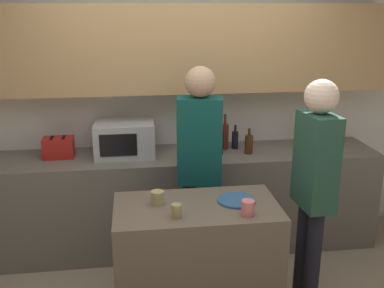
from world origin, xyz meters
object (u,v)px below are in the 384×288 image
at_px(microwave, 125,139).
at_px(bottle_2, 235,139).
at_px(cup_1, 177,211).
at_px(plate_on_island, 236,200).
at_px(toaster, 59,148).
at_px(person_center, 314,179).
at_px(cup_2, 248,208).
at_px(bottle_1, 225,136).
at_px(potted_plant, 309,127).
at_px(person_left, 200,157).
at_px(cup_0, 158,198).
at_px(bottle_3, 249,144).
at_px(bottle_0, 219,141).

relative_size(microwave, bottle_2, 2.31).
bearing_deg(cup_1, plate_on_island, 23.59).
height_order(toaster, person_center, person_center).
distance_m(cup_2, person_center, 0.59).
xyz_separation_m(toaster, bottle_1, (1.48, 0.05, 0.04)).
relative_size(potted_plant, person_left, 0.22).
bearing_deg(potted_plant, cup_2, -124.55).
bearing_deg(bottle_2, cup_0, -124.38).
distance_m(bottle_1, bottle_2, 0.11).
bearing_deg(cup_2, bottle_3, 75.37).
relative_size(bottle_2, person_left, 0.13).
distance_m(bottle_0, person_left, 0.58).
xyz_separation_m(bottle_3, cup_1, (-0.77, -1.19, -0.03)).
distance_m(bottle_0, cup_0, 1.19).
bearing_deg(person_center, cup_0, 86.05).
bearing_deg(bottle_0, plate_on_island, -94.09).
height_order(bottle_2, cup_2, bottle_2).
distance_m(cup_0, cup_2, 0.60).
height_order(cup_0, person_center, person_center).
xyz_separation_m(bottle_3, cup_2, (-0.32, -1.22, -0.03)).
xyz_separation_m(cup_2, person_center, (0.53, 0.24, 0.07)).
xyz_separation_m(plate_on_island, cup_2, (0.02, -0.21, 0.04)).
relative_size(cup_2, person_left, 0.06).
xyz_separation_m(microwave, toaster, (-0.57, 0.00, -0.06)).
distance_m(potted_plant, person_left, 1.26).
relative_size(bottle_0, person_left, 0.18).
xyz_separation_m(bottle_0, cup_0, (-0.61, -1.02, -0.06)).
height_order(microwave, toaster, microwave).
bearing_deg(toaster, person_center, -30.08).
xyz_separation_m(microwave, plate_on_island, (0.76, -1.12, -0.13)).
height_order(plate_on_island, cup_1, cup_1).
relative_size(toaster, bottle_2, 1.16).
height_order(microwave, bottle_1, bottle_1).
bearing_deg(person_left, bottle_1, -106.62).
height_order(bottle_1, bottle_2, bottle_1).
relative_size(plate_on_island, person_center, 0.15).
height_order(cup_0, person_left, person_left).
height_order(plate_on_island, person_center, person_center).
xyz_separation_m(bottle_2, person_left, (-0.43, -0.65, 0.07)).
relative_size(potted_plant, plate_on_island, 1.52).
relative_size(plate_on_island, person_left, 0.15).
distance_m(potted_plant, person_center, 1.16).
distance_m(bottle_3, plate_on_island, 1.07).
bearing_deg(bottle_1, microwave, -177.00).
height_order(toaster, bottle_3, bottle_3).
bearing_deg(bottle_2, person_center, -75.19).
relative_size(bottle_1, cup_0, 3.53).
bearing_deg(bottle_3, bottle_2, 119.52).
bearing_deg(bottle_0, microwave, 175.12).
xyz_separation_m(bottle_3, plate_on_island, (-0.34, -1.01, -0.07)).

